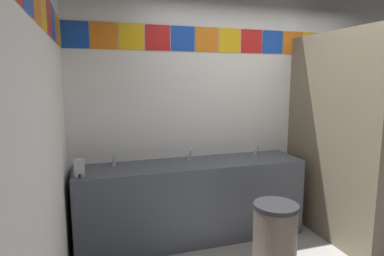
{
  "coord_description": "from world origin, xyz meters",
  "views": [
    {
      "loc": [
        -1.77,
        -1.91,
        1.69
      ],
      "look_at": [
        -0.89,
        0.87,
        1.24
      ],
      "focal_mm": 30.2,
      "sensor_mm": 36.0,
      "label": 1
    }
  ],
  "objects": [
    {
      "name": "soap_dispenser",
      "position": [
        -1.89,
        1.04,
        0.9
      ],
      "size": [
        0.09,
        0.09,
        0.16
      ],
      "color": "#B7BABF",
      "rests_on": "vanity_counter"
    },
    {
      "name": "wall_side",
      "position": [
        -2.06,
        -0.0,
        1.39
      ],
      "size": [
        0.09,
        2.94,
        2.77
      ],
      "color": "white",
      "rests_on": "ground_plane"
    },
    {
      "name": "faucet_left",
      "position": [
        -1.58,
        1.29,
        0.88
      ],
      "size": [
        0.04,
        0.1,
        0.14
      ],
      "color": "silver",
      "rests_on": "vanity_counter"
    },
    {
      "name": "faucet_right",
      "position": [
        -0.0,
        1.29,
        0.88
      ],
      "size": [
        0.04,
        0.1,
        0.14
      ],
      "color": "silver",
      "rests_on": "vanity_counter"
    },
    {
      "name": "trash_bin",
      "position": [
        -0.26,
        0.44,
        0.3
      ],
      "size": [
        0.39,
        0.39,
        0.6
      ],
      "color": "brown",
      "rests_on": "ground_plane"
    },
    {
      "name": "faucet_center",
      "position": [
        -0.79,
        1.29,
        0.88
      ],
      "size": [
        0.04,
        0.1,
        0.14
      ],
      "color": "silver",
      "rests_on": "vanity_counter"
    },
    {
      "name": "vanity_counter",
      "position": [
        -0.79,
        1.2,
        0.43
      ],
      "size": [
        2.36,
        0.55,
        0.83
      ],
      "color": "#4C515B",
      "rests_on": "ground_plane"
    },
    {
      "name": "toilet",
      "position": [
        1.16,
        0.97,
        0.3
      ],
      "size": [
        0.39,
        0.49,
        0.74
      ],
      "color": "white",
      "rests_on": "ground_plane"
    },
    {
      "name": "stall_divider",
      "position": [
        0.73,
        0.56,
        1.08
      ],
      "size": [
        0.92,
        1.33,
        2.16
      ],
      "color": "#726651",
      "rests_on": "ground_plane"
    },
    {
      "name": "wall_back",
      "position": [
        -0.0,
        1.51,
        1.39
      ],
      "size": [
        4.04,
        0.09,
        2.77
      ],
      "color": "white",
      "rests_on": "ground_plane"
    }
  ]
}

